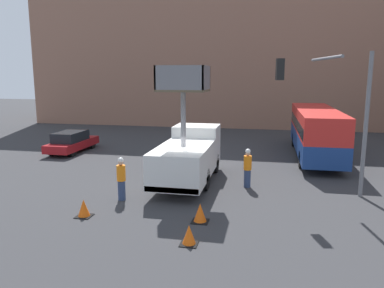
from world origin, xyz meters
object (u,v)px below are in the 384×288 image
(road_worker_near_truck, at_px, (121,179))
(traffic_cone_far_side, at_px, (189,235))
(traffic_cone_near_truck, at_px, (200,213))
(road_worker_directing, at_px, (248,168))
(city_bus, at_px, (316,129))
(parked_car_curbside, at_px, (72,142))
(utility_truck, at_px, (189,154))
(traffic_light_pole, at_px, (336,100))
(traffic_cone_mid_road, at_px, (84,209))

(road_worker_near_truck, xyz_separation_m, traffic_cone_far_side, (3.76, -3.67, -0.65))
(traffic_cone_near_truck, bearing_deg, road_worker_directing, 73.15)
(traffic_cone_near_truck, distance_m, traffic_cone_far_side, 1.91)
(city_bus, distance_m, parked_car_curbside, 16.68)
(utility_truck, xyz_separation_m, city_bus, (6.92, 7.58, 0.39))
(road_worker_near_truck, relative_size, parked_car_curbside, 0.40)
(traffic_light_pole, height_order, traffic_cone_near_truck, traffic_light_pole)
(utility_truck, distance_m, traffic_cone_far_side, 7.25)
(road_worker_directing, bearing_deg, traffic_light_pole, -50.60)
(traffic_cone_far_side, bearing_deg, road_worker_near_truck, 135.73)
(city_bus, bearing_deg, traffic_light_pole, 161.55)
(traffic_cone_near_truck, bearing_deg, city_bus, 66.88)
(city_bus, height_order, traffic_cone_far_side, city_bus)
(traffic_light_pole, bearing_deg, road_worker_directing, 170.24)
(traffic_cone_far_side, bearing_deg, road_worker_directing, 77.71)
(road_worker_directing, relative_size, traffic_cone_mid_road, 2.80)
(traffic_light_pole, relative_size, road_worker_near_truck, 3.36)
(utility_truck, xyz_separation_m, traffic_cone_near_truck, (1.51, -5.09, -1.13))
(utility_truck, relative_size, road_worker_directing, 3.53)
(traffic_cone_near_truck, relative_size, traffic_cone_mid_road, 1.04)
(city_bus, relative_size, traffic_light_pole, 1.77)
(parked_car_curbside, bearing_deg, traffic_cone_near_truck, -44.04)
(city_bus, height_order, parked_car_curbside, city_bus)
(utility_truck, height_order, parked_car_curbside, utility_truck)
(road_worker_directing, height_order, traffic_cone_far_side, road_worker_directing)
(utility_truck, relative_size, traffic_light_pole, 1.05)
(utility_truck, distance_m, traffic_cone_mid_road, 6.31)
(traffic_light_pole, xyz_separation_m, traffic_cone_far_side, (-5.15, -6.03, -4.00))
(traffic_cone_far_side, bearing_deg, traffic_cone_near_truck, 89.70)
(traffic_cone_near_truck, height_order, parked_car_curbside, parked_car_curbside)
(city_bus, bearing_deg, parked_car_curbside, 79.92)
(city_bus, xyz_separation_m, road_worker_directing, (-3.97, -7.91, -0.90))
(parked_car_curbside, bearing_deg, road_worker_near_truck, -50.74)
(utility_truck, height_order, city_bus, utility_truck)
(traffic_cone_mid_road, xyz_separation_m, parked_car_curbside, (-6.68, 11.13, 0.43))
(utility_truck, distance_m, parked_car_curbside, 11.18)
(traffic_light_pole, bearing_deg, road_worker_near_truck, -165.16)
(utility_truck, bearing_deg, city_bus, 47.59)
(city_bus, distance_m, road_worker_near_truck, 14.28)
(road_worker_near_truck, bearing_deg, traffic_cone_near_truck, -80.38)
(road_worker_near_truck, bearing_deg, traffic_cone_mid_road, -162.84)
(traffic_light_pole, bearing_deg, parked_car_curbside, 157.81)
(parked_car_curbside, bearing_deg, traffic_cone_mid_road, -59.03)
(road_worker_directing, bearing_deg, traffic_cone_mid_road, -179.74)
(city_bus, distance_m, traffic_cone_mid_road, 16.42)
(city_bus, distance_m, traffic_cone_near_truck, 13.86)
(traffic_cone_mid_road, xyz_separation_m, traffic_cone_far_side, (4.43, -1.53, -0.01))
(road_worker_directing, distance_m, traffic_cone_near_truck, 5.01)
(traffic_cone_mid_road, relative_size, traffic_cone_far_side, 1.05)
(traffic_cone_near_truck, distance_m, parked_car_curbside, 15.48)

